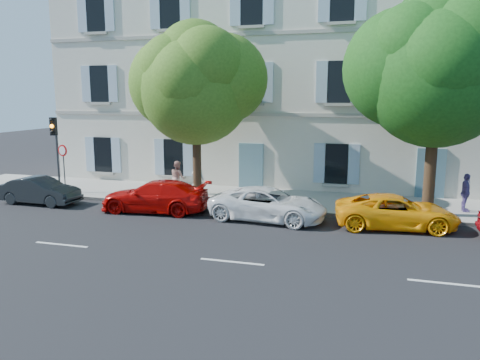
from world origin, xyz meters
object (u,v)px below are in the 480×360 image
(car_white_coupe, at_px, (268,204))
(car_red_coupe, at_px, (155,196))
(car_yellow_supercar, at_px, (396,212))
(pedestrian_b, at_px, (178,177))
(tree_left, at_px, (196,89))
(pedestrian_a, at_px, (198,180))
(road_sign, at_px, (63,159))
(car_dark_sedan, at_px, (40,191))
(tree_right, at_px, (437,76))
(pedestrian_c, at_px, (466,193))
(traffic_light, at_px, (55,138))

(car_white_coupe, bearing_deg, car_red_coupe, 95.03)
(car_yellow_supercar, distance_m, pedestrian_b, 10.62)
(tree_left, height_order, pedestrian_a, tree_left)
(car_white_coupe, distance_m, road_sign, 10.79)
(car_dark_sedan, distance_m, tree_right, 17.83)
(car_yellow_supercar, distance_m, road_sign, 15.62)
(car_red_coupe, bearing_deg, car_white_coupe, 85.96)
(pedestrian_b, bearing_deg, tree_right, -141.87)
(car_white_coupe, xyz_separation_m, pedestrian_c, (7.76, 3.07, 0.30))
(car_red_coupe, bearing_deg, car_yellow_supercar, 87.24)
(tree_left, relative_size, pedestrian_b, 4.84)
(car_red_coupe, distance_m, car_yellow_supercar, 9.89)
(car_white_coupe, relative_size, tree_left, 0.59)
(tree_left, relative_size, tree_right, 0.91)
(car_dark_sedan, relative_size, pedestrian_a, 2.22)
(car_dark_sedan, relative_size, car_white_coupe, 0.80)
(pedestrian_c, bearing_deg, pedestrian_b, 86.39)
(pedestrian_a, bearing_deg, car_dark_sedan, 18.82)
(pedestrian_b, bearing_deg, car_white_coupe, -167.10)
(car_white_coupe, height_order, pedestrian_c, pedestrian_c)
(car_red_coupe, xyz_separation_m, pedestrian_b, (-0.31, 3.17, 0.29))
(tree_left, distance_m, road_sign, 7.50)
(tree_left, relative_size, traffic_light, 2.11)
(car_yellow_supercar, distance_m, pedestrian_a, 9.21)
(road_sign, bearing_deg, traffic_light, 158.43)
(car_white_coupe, height_order, tree_right, tree_right)
(road_sign, bearing_deg, pedestrian_a, 8.88)
(road_sign, relative_size, pedestrian_c, 1.52)
(car_white_coupe, bearing_deg, tree_left, 64.31)
(tree_right, bearing_deg, pedestrian_c, 33.61)
(car_red_coupe, distance_m, tree_right, 12.41)
(car_dark_sedan, distance_m, tree_left, 8.60)
(car_white_coupe, xyz_separation_m, tree_left, (-3.94, 2.35, 4.58))
(car_red_coupe, bearing_deg, tree_left, 152.01)
(car_dark_sedan, bearing_deg, road_sign, -4.10)
(tree_left, xyz_separation_m, pedestrian_c, (11.69, 0.72, -4.28))
(car_dark_sedan, distance_m, road_sign, 2.09)
(car_white_coupe, relative_size, traffic_light, 1.25)
(road_sign, bearing_deg, pedestrian_b, 17.25)
(tree_left, bearing_deg, car_red_coupe, -114.01)
(car_dark_sedan, distance_m, pedestrian_a, 7.29)
(traffic_light, height_order, pedestrian_b, traffic_light)
(traffic_light, relative_size, pedestrian_b, 2.30)
(tree_right, distance_m, pedestrian_c, 5.10)
(car_red_coupe, bearing_deg, traffic_light, -109.65)
(car_white_coupe, height_order, tree_left, tree_left)
(tree_right, bearing_deg, car_dark_sedan, -172.81)
(tree_right, height_order, pedestrian_a, tree_right)
(car_yellow_supercar, relative_size, road_sign, 1.85)
(car_dark_sedan, height_order, traffic_light, traffic_light)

